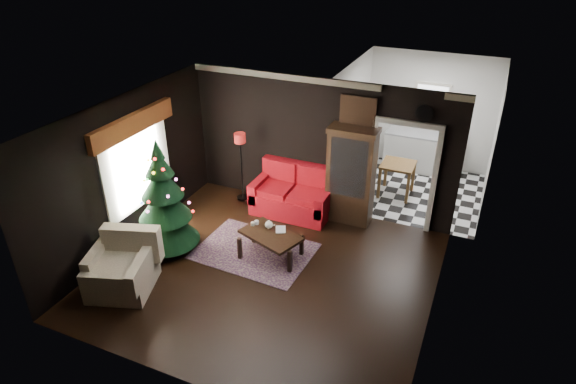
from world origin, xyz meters
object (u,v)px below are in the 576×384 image
at_px(loveseat, 292,191).
at_px(coffee_table, 271,245).
at_px(floor_lamp, 241,167).
at_px(kitchen_table, 397,179).
at_px(christmas_tree, 164,200).
at_px(curio_cabinet, 351,178).
at_px(armchair, 120,265).
at_px(wall_clock, 424,113).
at_px(teapot, 269,225).

bearing_deg(loveseat, coffee_table, -80.91).
bearing_deg(floor_lamp, kitchen_table, 28.87).
relative_size(loveseat, christmas_tree, 0.79).
height_order(floor_lamp, coffee_table, floor_lamp).
bearing_deg(curio_cabinet, coffee_table, -116.35).
xyz_separation_m(loveseat, curio_cabinet, (1.15, 0.22, 0.45)).
bearing_deg(armchair, coffee_table, 25.01).
bearing_deg(christmas_tree, floor_lamp, 79.40).
bearing_deg(wall_clock, loveseat, -170.34).
height_order(armchair, wall_clock, wall_clock).
height_order(teapot, wall_clock, wall_clock).
bearing_deg(armchair, curio_cabinet, 33.93).
distance_m(loveseat, floor_lamp, 1.22).
distance_m(coffee_table, wall_clock, 3.59).
bearing_deg(teapot, wall_clock, 39.77).
bearing_deg(wall_clock, armchair, -136.58).
height_order(coffee_table, wall_clock, wall_clock).
relative_size(curio_cabinet, teapot, 11.45).
distance_m(floor_lamp, armchair, 3.41).
relative_size(curio_cabinet, armchair, 1.84).
relative_size(christmas_tree, coffee_table, 2.04).
bearing_deg(armchair, teapot, 29.11).
bearing_deg(christmas_tree, kitchen_table, 48.15).
xyz_separation_m(armchair, coffee_table, (1.87, 1.76, -0.21)).
relative_size(christmas_tree, armchair, 2.09).
height_order(armchair, kitchen_table, armchair).
relative_size(curio_cabinet, coffee_table, 1.79).
xyz_separation_m(curio_cabinet, kitchen_table, (0.65, 1.43, -0.57)).
relative_size(curio_cabinet, kitchen_table, 2.53).
xyz_separation_m(christmas_tree, armchair, (-0.04, -1.23, -0.59)).
height_order(teapot, kitchen_table, kitchen_table).
height_order(armchair, coffee_table, armchair).
bearing_deg(armchair, kitchen_table, 37.35).
relative_size(christmas_tree, kitchen_table, 2.89).
bearing_deg(wall_clock, curio_cabinet, -171.47).
relative_size(loveseat, wall_clock, 5.31).
relative_size(floor_lamp, coffee_table, 1.42).
bearing_deg(floor_lamp, christmas_tree, -100.60).
xyz_separation_m(curio_cabinet, christmas_tree, (-2.72, -2.34, 0.10)).
bearing_deg(teapot, kitchen_table, 61.80).
bearing_deg(teapot, coffee_table, -55.23).
bearing_deg(coffee_table, kitchen_table, 64.48).
height_order(curio_cabinet, coffee_table, curio_cabinet).
distance_m(curio_cabinet, wall_clock, 1.88).
xyz_separation_m(teapot, wall_clock, (2.20, 1.83, 1.81)).
relative_size(loveseat, armchair, 1.64).
height_order(curio_cabinet, teapot, curio_cabinet).
distance_m(curio_cabinet, christmas_tree, 3.59).
distance_m(armchair, teapot, 2.61).
distance_m(curio_cabinet, teapot, 1.97).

